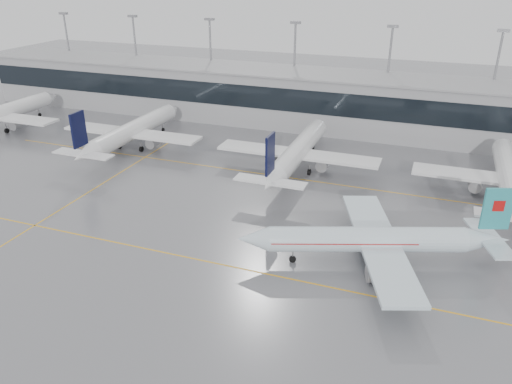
% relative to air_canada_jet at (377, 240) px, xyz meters
% --- Properties ---
extents(ground, '(320.00, 320.00, 0.00)m').
position_rel_air_canada_jet_xyz_m(ground, '(-17.96, -7.26, -3.28)').
color(ground, slate).
rests_on(ground, ground).
extents(taxi_line_main, '(120.00, 0.25, 0.01)m').
position_rel_air_canada_jet_xyz_m(taxi_line_main, '(-17.96, -7.26, -3.28)').
color(taxi_line_main, '#F4AA18').
rests_on(taxi_line_main, ground).
extents(taxi_line_north, '(120.00, 0.25, 0.01)m').
position_rel_air_canada_jet_xyz_m(taxi_line_north, '(-17.96, 22.74, -3.28)').
color(taxi_line_north, '#F4AA18').
rests_on(taxi_line_north, ground).
extents(taxi_line_cross, '(0.25, 60.00, 0.01)m').
position_rel_air_canada_jet_xyz_m(taxi_line_cross, '(-47.96, 7.74, -3.28)').
color(taxi_line_cross, '#F4AA18').
rests_on(taxi_line_cross, ground).
extents(terminal, '(180.00, 15.00, 12.00)m').
position_rel_air_canada_jet_xyz_m(terminal, '(-17.96, 54.74, 2.72)').
color(terminal, gray).
rests_on(terminal, ground).
extents(terminal_glass, '(180.00, 0.20, 5.00)m').
position_rel_air_canada_jet_xyz_m(terminal_glass, '(-17.96, 47.19, 4.22)').
color(terminal_glass, black).
rests_on(terminal_glass, ground).
extents(terminal_roof, '(182.00, 16.00, 0.40)m').
position_rel_air_canada_jet_xyz_m(terminal_roof, '(-17.96, 54.74, 8.92)').
color(terminal_roof, gray).
rests_on(terminal_roof, ground).
extents(light_masts, '(156.40, 1.00, 22.60)m').
position_rel_air_canada_jet_xyz_m(light_masts, '(-17.96, 60.74, 10.06)').
color(light_masts, gray).
rests_on(light_masts, ground).
extents(air_canada_jet, '(33.12, 26.56, 10.45)m').
position_rel_air_canada_jet_xyz_m(air_canada_jet, '(0.00, 0.00, 0.00)').
color(air_canada_jet, silver).
rests_on(air_canada_jet, ground).
extents(parked_jet_b, '(29.64, 36.96, 11.72)m').
position_rel_air_canada_jet_xyz_m(parked_jet_b, '(-52.96, 26.43, 0.43)').
color(parked_jet_b, white).
rests_on(parked_jet_b, ground).
extents(parked_jet_c, '(29.64, 36.96, 11.72)m').
position_rel_air_canada_jet_xyz_m(parked_jet_c, '(-17.96, 26.43, 0.43)').
color(parked_jet_c, white).
rests_on(parked_jet_c, ground).
extents(parked_jet_d, '(29.64, 36.96, 11.72)m').
position_rel_air_canada_jet_xyz_m(parked_jet_d, '(17.04, 26.43, 0.43)').
color(parked_jet_d, white).
rests_on(parked_jet_d, ground).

